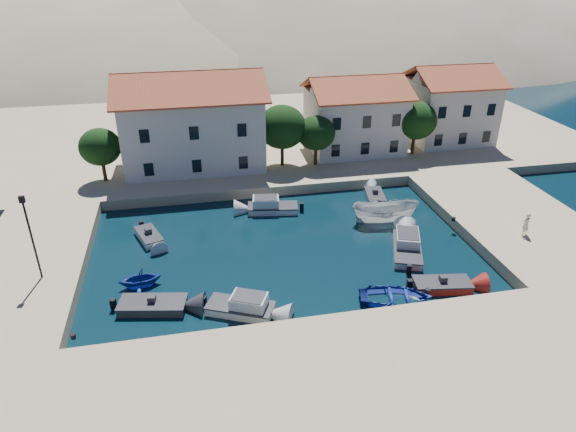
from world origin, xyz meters
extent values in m
plane|color=black|center=(0.00, 0.00, 0.00)|extent=(400.00, 400.00, 0.00)
cube|color=tan|center=(0.00, -6.00, 0.50)|extent=(52.00, 12.00, 1.00)
cube|color=tan|center=(20.50, 10.00, 0.50)|extent=(11.00, 20.00, 1.00)
cube|color=tan|center=(-19.00, 10.00, 0.50)|extent=(8.00, 20.00, 1.00)
cube|color=tan|center=(2.00, 38.00, 0.50)|extent=(80.00, 36.00, 1.00)
ellipsoid|color=tan|center=(-10.00, 110.00, -20.00)|extent=(198.00, 126.00, 72.00)
ellipsoid|color=tan|center=(35.00, 130.00, -25.00)|extent=(220.00, 176.00, 99.00)
cube|color=beige|center=(-6.00, 28.00, 4.75)|extent=(14.00, 9.00, 7.50)
pyramid|color=#9C3C23|center=(-6.00, 28.00, 9.60)|extent=(14.70, 9.45, 2.20)
cube|color=beige|center=(12.00, 29.00, 4.25)|extent=(10.00, 8.00, 6.50)
pyramid|color=#9C3C23|center=(12.00, 29.00, 8.40)|extent=(10.50, 8.40, 1.80)
cube|color=beige|center=(24.00, 30.00, 4.50)|extent=(9.00, 8.00, 7.00)
pyramid|color=#9C3C23|center=(24.00, 30.00, 8.90)|extent=(9.45, 8.40, 1.80)
cylinder|color=#382314|center=(-15.00, 25.00, 2.25)|extent=(0.36, 0.36, 2.50)
ellipsoid|color=black|center=(-15.00, 25.00, 4.50)|extent=(4.00, 4.00, 3.60)
cylinder|color=#382314|center=(3.00, 25.50, 2.50)|extent=(0.36, 0.36, 3.00)
ellipsoid|color=black|center=(3.00, 25.50, 5.20)|extent=(5.00, 5.00, 4.50)
cylinder|color=#382314|center=(6.50, 25.00, 2.25)|extent=(0.36, 0.36, 2.50)
ellipsoid|color=black|center=(6.50, 25.00, 4.50)|extent=(4.00, 4.00, 3.60)
cylinder|color=#382314|center=(18.00, 26.00, 2.38)|extent=(0.36, 0.36, 2.75)
ellipsoid|color=black|center=(18.00, 26.00, 4.85)|extent=(4.60, 4.60, 4.14)
cylinder|color=black|center=(-17.50, 8.00, 4.00)|extent=(0.14, 0.14, 6.00)
cube|color=black|center=(-17.50, 8.00, 7.00)|extent=(0.35, 0.25, 0.45)
cylinder|color=black|center=(-14.30, 0.80, 1.15)|extent=(0.36, 0.36, 0.30)
cylinder|color=black|center=(8.00, 0.80, 1.15)|extent=(0.36, 0.36, 0.30)
cylinder|color=black|center=(14.70, 10.00, 1.15)|extent=(0.36, 0.36, 0.30)
cube|color=#2F2E33|center=(-9.96, 4.11, 0.25)|extent=(4.61, 2.71, 0.90)
cube|color=#2F2E33|center=(-9.96, 4.11, 0.58)|extent=(4.71, 2.77, 0.10)
cube|color=#2F2E33|center=(-9.96, 4.11, 0.80)|extent=(0.59, 0.59, 0.50)
cube|color=silver|center=(-4.29, 2.57, 0.25)|extent=(4.67, 3.49, 0.90)
cube|color=#2F2E33|center=(-4.29, 2.57, 0.58)|extent=(4.77, 3.57, 0.10)
cube|color=silver|center=(-4.29, 2.57, 0.95)|extent=(2.72, 2.38, 0.90)
imported|color=#1C339A|center=(6.18, 1.66, 0.00)|extent=(5.62, 4.60, 1.02)
cube|color=maroon|center=(9.96, 2.39, 0.25)|extent=(4.12, 2.34, 0.90)
cube|color=#2F2E33|center=(9.96, 2.39, 0.58)|extent=(4.22, 2.39, 0.10)
cube|color=#2F2E33|center=(9.96, 2.39, 0.80)|extent=(0.57, 0.57, 0.50)
cube|color=silver|center=(9.50, 7.44, 0.25)|extent=(3.74, 5.51, 0.90)
cube|color=#2F2E33|center=(9.50, 7.44, 0.58)|extent=(3.82, 5.64, 0.10)
cube|color=silver|center=(9.50, 7.44, 0.95)|extent=(2.60, 3.15, 0.90)
imported|color=silver|center=(9.63, 12.68, 0.00)|extent=(6.03, 3.14, 2.22)
cube|color=silver|center=(10.50, 17.44, 0.25)|extent=(2.20, 3.63, 0.90)
cube|color=#2F2E33|center=(10.50, 17.44, 0.58)|extent=(2.24, 3.72, 0.10)
cube|color=#2F2E33|center=(10.50, 17.44, 0.80)|extent=(0.58, 0.58, 0.50)
imported|color=#1C339A|center=(-10.87, 7.04, 0.00)|extent=(3.26, 2.91, 1.56)
cube|color=silver|center=(-10.53, 13.73, 0.25)|extent=(2.52, 3.66, 0.90)
cube|color=#2F2E33|center=(-10.53, 13.73, 0.58)|extent=(2.57, 3.74, 0.10)
cube|color=#2F2E33|center=(-10.53, 13.73, 0.80)|extent=(0.64, 0.64, 0.50)
cube|color=silver|center=(0.41, 16.81, 0.25)|extent=(4.67, 2.55, 0.90)
cube|color=#2F2E33|center=(0.41, 16.81, 0.58)|extent=(4.78, 2.61, 0.10)
cube|color=silver|center=(0.41, 16.81, 0.95)|extent=(2.57, 1.95, 0.90)
imported|color=silver|center=(19.08, 6.69, 1.95)|extent=(0.78, 0.61, 1.91)
camera|label=1|loc=(-6.72, -24.71, 21.10)|focal=32.00mm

